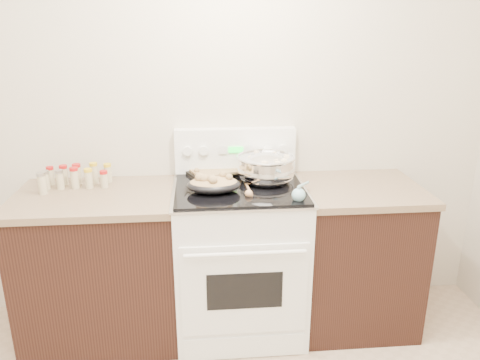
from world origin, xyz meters
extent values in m
cube|color=beige|center=(0.00, 1.77, 1.35)|extent=(4.00, 0.05, 2.70)
cube|color=black|center=(-0.48, 1.43, 0.44)|extent=(0.90, 0.64, 0.88)
cube|color=brown|center=(-0.48, 1.43, 0.90)|extent=(0.93, 0.67, 0.04)
cube|color=black|center=(1.08, 1.43, 0.44)|extent=(0.70, 0.64, 0.88)
cube|color=brown|center=(1.08, 1.43, 0.90)|extent=(0.73, 0.67, 0.04)
cube|color=white|center=(0.35, 1.42, 0.46)|extent=(0.76, 0.66, 0.92)
cube|color=white|center=(0.35, 1.08, 0.45)|extent=(0.70, 0.01, 0.55)
cube|color=black|center=(0.35, 1.08, 0.46)|extent=(0.42, 0.01, 0.22)
cylinder|color=white|center=(0.35, 1.04, 0.70)|extent=(0.65, 0.02, 0.02)
cube|color=white|center=(0.35, 1.09, 0.08)|extent=(0.70, 0.01, 0.14)
cube|color=silver|center=(0.35, 1.42, 0.93)|extent=(0.78, 0.68, 0.01)
cube|color=black|center=(0.35, 1.42, 0.94)|extent=(0.74, 0.64, 0.01)
cube|color=white|center=(0.35, 1.72, 1.08)|extent=(0.76, 0.07, 0.28)
cylinder|color=white|center=(0.05, 1.67, 1.10)|extent=(0.06, 0.02, 0.06)
cylinder|color=white|center=(0.15, 1.67, 1.10)|extent=(0.06, 0.02, 0.06)
cylinder|color=white|center=(0.55, 1.67, 1.10)|extent=(0.06, 0.02, 0.06)
cylinder|color=white|center=(0.65, 1.67, 1.10)|extent=(0.06, 0.02, 0.06)
cube|color=#19E533|center=(0.35, 1.67, 1.10)|extent=(0.09, 0.00, 0.04)
cube|color=silver|center=(0.27, 1.67, 1.10)|extent=(0.05, 0.00, 0.05)
cube|color=silver|center=(0.43, 1.67, 1.10)|extent=(0.05, 0.00, 0.05)
ellipsoid|color=silver|center=(0.52, 1.50, 1.01)|extent=(0.44, 0.44, 0.21)
cylinder|color=silver|center=(0.52, 1.50, 0.95)|extent=(0.19, 0.19, 0.01)
torus|color=silver|center=(0.52, 1.50, 1.10)|extent=(0.35, 0.35, 0.02)
cylinder|color=silver|center=(0.52, 1.50, 1.04)|extent=(0.33, 0.33, 0.12)
cylinder|color=brown|center=(0.52, 1.50, 1.08)|extent=(0.31, 0.31, 0.00)
cube|color=#F6E2B6|center=(0.61, 1.43, 1.09)|extent=(0.04, 0.04, 0.02)
cube|color=#F6E2B6|center=(0.47, 1.51, 1.09)|extent=(0.03, 0.03, 0.02)
cube|color=#F6E2B6|center=(0.59, 1.48, 1.09)|extent=(0.03, 0.03, 0.02)
cube|color=#F6E2B6|center=(0.56, 1.42, 1.09)|extent=(0.03, 0.03, 0.02)
cube|color=#F6E2B6|center=(0.49, 1.38, 1.09)|extent=(0.04, 0.04, 0.03)
cube|color=#F6E2B6|center=(0.57, 1.38, 1.09)|extent=(0.03, 0.03, 0.02)
cube|color=#F6E2B6|center=(0.64, 1.50, 1.09)|extent=(0.03, 0.03, 0.03)
cube|color=#F6E2B6|center=(0.42, 1.52, 1.09)|extent=(0.03, 0.03, 0.02)
cube|color=#F6E2B6|center=(0.47, 1.62, 1.09)|extent=(0.03, 0.03, 0.02)
cube|color=#F6E2B6|center=(0.55, 1.55, 1.09)|extent=(0.03, 0.03, 0.02)
cube|color=#F6E2B6|center=(0.58, 1.59, 1.09)|extent=(0.03, 0.03, 0.02)
cube|color=#F6E2B6|center=(0.50, 1.42, 1.09)|extent=(0.03, 0.03, 0.02)
cube|color=#F6E2B6|center=(0.51, 1.54, 1.09)|extent=(0.03, 0.03, 0.02)
cube|color=#F6E2B6|center=(0.62, 1.42, 1.09)|extent=(0.03, 0.03, 0.02)
cube|color=#F6E2B6|center=(0.49, 1.38, 1.09)|extent=(0.03, 0.03, 0.02)
ellipsoid|color=black|center=(0.20, 1.34, 0.98)|extent=(0.31, 0.22, 0.08)
ellipsoid|color=#A28256|center=(0.20, 1.34, 1.00)|extent=(0.28, 0.19, 0.06)
sphere|color=#A28256|center=(0.19, 1.35, 1.03)|extent=(0.04, 0.04, 0.04)
sphere|color=#A28256|center=(0.29, 1.34, 1.03)|extent=(0.04, 0.04, 0.04)
sphere|color=#A28256|center=(0.19, 1.31, 1.03)|extent=(0.05, 0.05, 0.05)
sphere|color=#A28256|center=(0.15, 1.32, 1.03)|extent=(0.05, 0.05, 0.05)
sphere|color=#A28256|center=(0.25, 1.38, 1.03)|extent=(0.04, 0.04, 0.04)
sphere|color=#A28256|center=(0.14, 1.32, 1.03)|extent=(0.04, 0.04, 0.04)
sphere|color=#A28256|center=(0.12, 1.34, 1.03)|extent=(0.05, 0.05, 0.05)
sphere|color=#A28256|center=(0.19, 1.29, 1.03)|extent=(0.05, 0.05, 0.05)
cube|color=black|center=(0.25, 1.70, 0.95)|extent=(0.49, 0.43, 0.02)
cube|color=#A28256|center=(0.25, 1.70, 0.97)|extent=(0.44, 0.38, 0.02)
sphere|color=#A28256|center=(0.17, 1.73, 0.98)|extent=(0.04, 0.04, 0.04)
sphere|color=#A28256|center=(0.24, 1.76, 0.98)|extent=(0.04, 0.04, 0.04)
sphere|color=#A28256|center=(0.29, 1.74, 0.98)|extent=(0.03, 0.03, 0.03)
sphere|color=#A28256|center=(0.16, 1.79, 0.98)|extent=(0.04, 0.04, 0.04)
sphere|color=#A28256|center=(0.28, 1.73, 0.98)|extent=(0.04, 0.04, 0.04)
sphere|color=#A28256|center=(0.40, 1.67, 0.98)|extent=(0.03, 0.03, 0.03)
sphere|color=#A28256|center=(0.10, 1.63, 0.98)|extent=(0.03, 0.03, 0.03)
sphere|color=#A28256|center=(0.30, 1.75, 0.98)|extent=(0.04, 0.04, 0.04)
sphere|color=#A28256|center=(0.37, 1.62, 0.98)|extent=(0.03, 0.03, 0.03)
sphere|color=#A28256|center=(0.31, 1.73, 0.98)|extent=(0.04, 0.04, 0.04)
cylinder|color=tan|center=(0.40, 1.37, 0.95)|extent=(0.03, 0.25, 0.01)
sphere|color=tan|center=(0.39, 1.26, 0.96)|extent=(0.04, 0.04, 0.04)
sphere|color=#81B3C1|center=(0.65, 1.17, 0.97)|extent=(0.07, 0.07, 0.07)
cylinder|color=#81B3C1|center=(0.70, 1.27, 1.00)|extent=(0.12, 0.22, 0.07)
cylinder|color=#BFB28C|center=(-0.77, 1.62, 0.97)|extent=(0.04, 0.04, 0.09)
cylinder|color=#B21414|center=(-0.77, 1.62, 1.02)|extent=(0.04, 0.04, 0.02)
cylinder|color=#BFB28C|center=(-0.70, 1.62, 0.97)|extent=(0.05, 0.05, 0.10)
cylinder|color=#B21414|center=(-0.70, 1.62, 1.03)|extent=(0.05, 0.05, 0.02)
cylinder|color=#BFB28C|center=(-0.62, 1.62, 0.97)|extent=(0.05, 0.05, 0.11)
cylinder|color=#B21414|center=(-0.62, 1.62, 1.04)|extent=(0.05, 0.05, 0.02)
cylinder|color=#BFB28C|center=(-0.52, 1.62, 0.98)|extent=(0.04, 0.04, 0.11)
cylinder|color=gold|center=(-0.52, 1.62, 1.04)|extent=(0.05, 0.05, 0.02)
cylinder|color=#BFB28C|center=(-0.44, 1.64, 0.97)|extent=(0.04, 0.04, 0.10)
cylinder|color=gold|center=(-0.44, 1.64, 1.03)|extent=(0.05, 0.05, 0.02)
cylinder|color=#BFB28C|center=(-0.78, 1.53, 0.97)|extent=(0.04, 0.04, 0.10)
cylinder|color=#B2B2B7|center=(-0.78, 1.53, 1.03)|extent=(0.05, 0.05, 0.02)
cylinder|color=#BFB28C|center=(-0.70, 1.54, 0.97)|extent=(0.05, 0.05, 0.10)
cylinder|color=#B2B2B7|center=(-0.70, 1.54, 1.03)|extent=(0.05, 0.05, 0.02)
cylinder|color=#BFB28C|center=(-0.61, 1.54, 0.97)|extent=(0.05, 0.05, 0.11)
cylinder|color=#B21414|center=(-0.61, 1.54, 1.04)|extent=(0.05, 0.05, 0.02)
cylinder|color=#BFB28C|center=(-0.53, 1.54, 0.97)|extent=(0.05, 0.05, 0.10)
cylinder|color=gold|center=(-0.53, 1.54, 1.03)|extent=(0.05, 0.05, 0.02)
cylinder|color=#BFB28C|center=(-0.44, 1.54, 0.96)|extent=(0.04, 0.04, 0.09)
cylinder|color=#B21414|center=(-0.44, 1.54, 1.01)|extent=(0.05, 0.05, 0.02)
cylinder|color=#BFB28C|center=(-0.77, 1.46, 0.97)|extent=(0.05, 0.05, 0.11)
cylinder|color=#B2B2B7|center=(-0.77, 1.46, 1.04)|extent=(0.05, 0.05, 0.02)
camera|label=1|loc=(0.13, -1.14, 1.85)|focal=35.00mm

